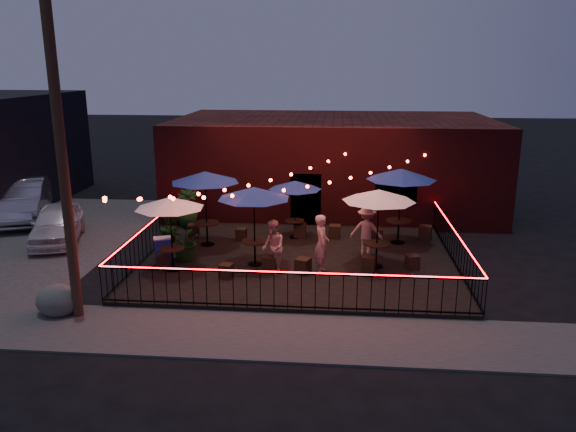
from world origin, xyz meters
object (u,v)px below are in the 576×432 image
object	(u,v)px
cooler	(163,248)
boulder	(58,301)
cafe_table_5	(401,175)
utility_pole	(63,164)
cafe_table_2	(254,194)
cafe_table_0	(170,204)
cafe_table_4	(379,196)
cafe_table_1	(205,178)
cafe_table_3	(295,186)

from	to	relation	value
cooler	boulder	world-z (taller)	cooler
cafe_table_5	boulder	bearing A→B (deg)	-145.39
boulder	cafe_table_5	bearing A→B (deg)	34.61
utility_pole	cafe_table_2	xyz separation A→B (m)	(4.06, 3.88, -1.54)
cafe_table_0	cafe_table_4	distance (m)	6.35
cafe_table_2	cooler	distance (m)	3.63
utility_pole	cafe_table_1	size ratio (longest dim) A/B	3.03
cafe_table_4	boulder	world-z (taller)	cafe_table_4
cafe_table_4	cooler	distance (m)	7.15
cafe_table_5	cooler	world-z (taller)	cafe_table_5
cafe_table_5	cafe_table_1	bearing A→B (deg)	-173.05
cafe_table_3	cafe_table_4	distance (m)	3.98
cafe_table_1	boulder	distance (m)	6.61
cafe_table_1	cafe_table_5	distance (m)	6.78
utility_pole	cafe_table_5	xyz separation A→B (m)	(8.83, 6.54, -1.39)
utility_pole	cafe_table_1	bearing A→B (deg)	69.91
cafe_table_3	boulder	bearing A→B (deg)	-129.93
cafe_table_0	cafe_table_5	world-z (taller)	cafe_table_5
cafe_table_2	cafe_table_4	bearing A→B (deg)	1.93
cafe_table_5	cafe_table_0	bearing A→B (deg)	-154.86
cafe_table_4	cooler	world-z (taller)	cafe_table_4
cafe_table_1	cafe_table_0	bearing A→B (deg)	-100.85
cafe_table_5	cooler	bearing A→B (deg)	-162.70
cafe_table_4	cafe_table_3	bearing A→B (deg)	134.55
cafe_table_1	cafe_table_4	xyz separation A→B (m)	(5.80, -1.72, -0.13)
cafe_table_0	cafe_table_1	bearing A→B (deg)	79.15
utility_pole	cafe_table_5	distance (m)	11.08
cafe_table_3	cafe_table_4	bearing A→B (deg)	-45.45
cafe_table_0	cooler	distance (m)	2.07
cafe_table_3	cafe_table_2	bearing A→B (deg)	-109.51
utility_pole	cafe_table_2	distance (m)	5.82
cafe_table_3	cafe_table_5	distance (m)	3.76
cafe_table_2	cafe_table_0	bearing A→B (deg)	-163.57
utility_pole	cafe_table_4	size ratio (longest dim) A/B	3.12
cafe_table_0	cafe_table_5	xyz separation A→B (m)	(7.23, 3.39, 0.34)
cafe_table_2	cafe_table_3	xyz separation A→B (m)	(1.05, 2.96, -0.36)
cafe_table_5	boulder	size ratio (longest dim) A/B	2.68
cafe_table_3	cafe_table_4	world-z (taller)	cafe_table_4
cafe_table_0	boulder	xyz separation A→B (m)	(-2.16, -3.09, -1.88)
cafe_table_2	boulder	distance (m)	6.33
cooler	cafe_table_0	bearing A→B (deg)	-77.00
cooler	boulder	size ratio (longest dim) A/B	0.74
cafe_table_2	utility_pole	bearing A→B (deg)	-136.31
cafe_table_2	cooler	world-z (taller)	cafe_table_2
cafe_table_0	cafe_table_1	size ratio (longest dim) A/B	0.99
cafe_table_3	boulder	xyz separation A→B (m)	(-5.67, -6.77, -1.71)
cafe_table_0	utility_pole	bearing A→B (deg)	-116.91
cafe_table_2	cooler	size ratio (longest dim) A/B	4.10
cooler	boulder	xyz separation A→B (m)	(-1.55, -4.04, -0.14)
utility_pole	cafe_table_3	xyz separation A→B (m)	(5.11, 6.84, -1.90)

